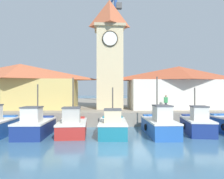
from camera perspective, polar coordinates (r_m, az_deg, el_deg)
The scene contains 12 objects.
ground_plane at distance 12.61m, azimuth 3.24°, elevation -15.79°, with size 300.00×300.00×0.00m, color teal.
quay_wharf at distance 40.29m, azimuth -1.22°, elevation -4.22°, with size 120.00×40.00×1.31m, color gray.
fishing_boat_left_outer at distance 17.47m, azimuth -19.46°, elevation -8.91°, with size 2.29×4.46×3.87m.
fishing_boat_left_inner at distance 17.11m, azimuth -10.34°, elevation -9.24°, with size 2.31×4.28×4.40m.
fishing_boat_mid_left at distance 16.66m, azimuth 0.17°, elevation -9.51°, with size 2.27×4.57×3.63m.
fishing_boat_center at distance 17.24m, azimuth 12.27°, elevation -8.95°, with size 2.08×5.23×4.49m.
fishing_boat_mid_right at distance 18.66m, azimuth 21.26°, elevation -8.35°, with size 2.58×4.70×3.62m.
clock_tower at distance 25.66m, azimuth -0.67°, elevation 10.19°, with size 3.44×3.44×14.23m.
warehouse_left at distance 27.67m, azimuth -22.92°, elevation 0.95°, with size 13.30×6.36×5.21m.
warehouse_right at distance 26.58m, azimuth 17.12°, elevation 0.66°, with size 11.91×5.54×4.91m.
port_crane_near at distance 40.95m, azimuth 0.88°, elevation 8.01°, with size 3.67×7.76×20.39m.
dock_worker_near_tower at distance 22.56m, azimuth 13.89°, elevation -3.40°, with size 0.34×0.22×1.62m.
Camera 1 is at (-1.35, -12.08, 3.35)m, focal length 35.00 mm.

